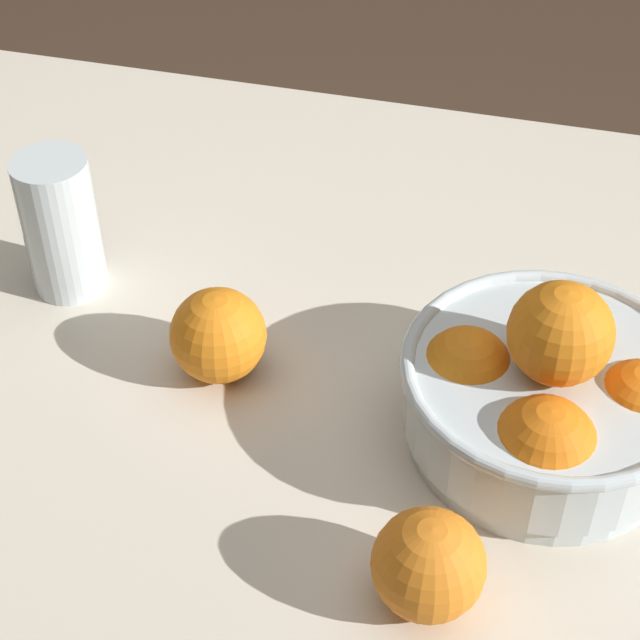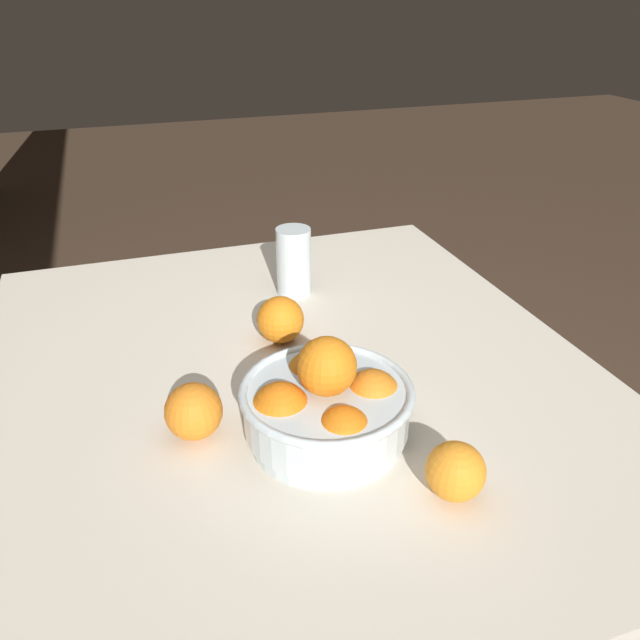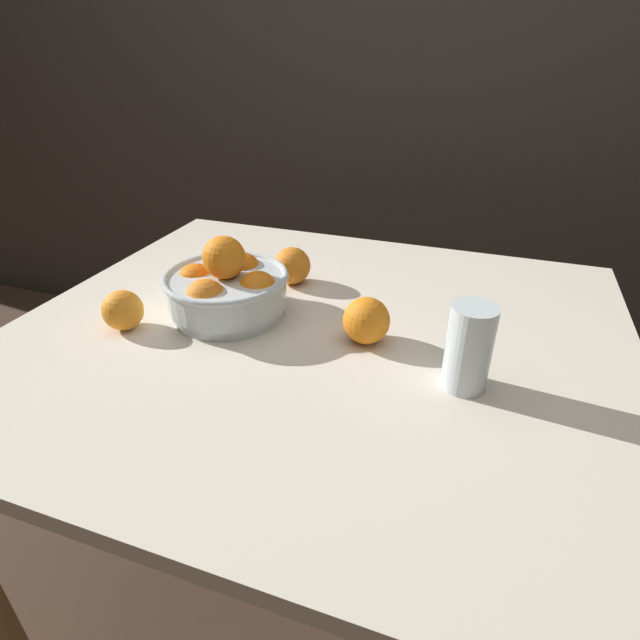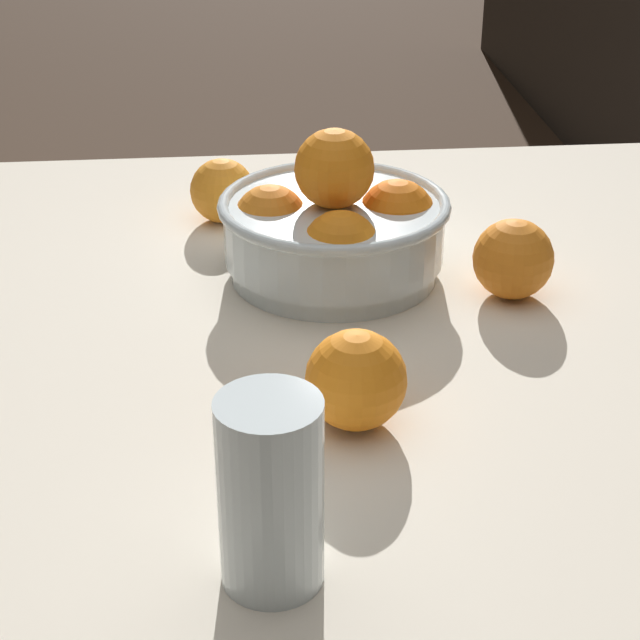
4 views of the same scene
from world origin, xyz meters
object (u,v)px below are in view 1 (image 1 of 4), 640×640
at_px(juice_glass, 62,232).
at_px(orange_loose_front, 429,565).
at_px(orange_loose_aside, 218,335).
at_px(fruit_bowl, 549,393).

bearing_deg(juice_glass, orange_loose_front, 146.43).
distance_m(juice_glass, orange_loose_aside, 0.19).
distance_m(fruit_bowl, orange_loose_aside, 0.28).
bearing_deg(orange_loose_front, juice_glass, -33.57).
distance_m(fruit_bowl, orange_loose_front, 0.18).
bearing_deg(orange_loose_aside, juice_glass, -23.47).
height_order(orange_loose_front, orange_loose_aside, orange_loose_aside).
bearing_deg(juice_glass, fruit_bowl, 169.05).
xyz_separation_m(juice_glass, orange_loose_front, (-0.39, 0.26, -0.02)).
bearing_deg(fruit_bowl, juice_glass, -10.95).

